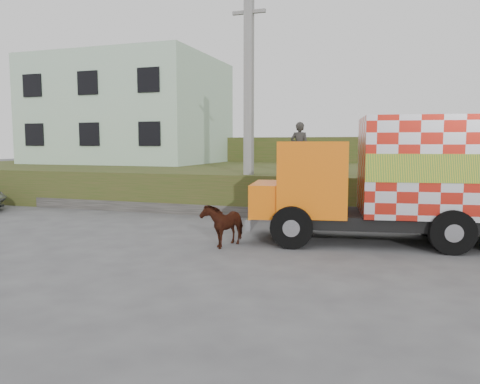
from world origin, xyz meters
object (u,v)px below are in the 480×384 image
(cargo_truck, at_px, (410,179))
(utility_pole, at_px, (249,103))
(cow, at_px, (224,224))
(pedestrian, at_px, (300,148))

(cargo_truck, bearing_deg, utility_pole, 140.48)
(cow, distance_m, pedestrian, 6.59)
(utility_pole, xyz_separation_m, cow, (0.91, -4.99, -3.52))
(cargo_truck, relative_size, cow, 5.79)
(utility_pole, height_order, pedestrian, utility_pole)
(utility_pole, height_order, cargo_truck, utility_pole)
(utility_pole, relative_size, cow, 6.04)
(utility_pole, distance_m, cargo_truck, 6.73)
(utility_pole, xyz_separation_m, cargo_truck, (5.42, -3.21, -2.37))
(cow, height_order, pedestrian, pedestrian)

